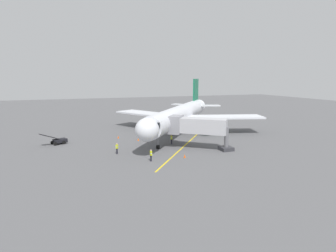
{
  "coord_description": "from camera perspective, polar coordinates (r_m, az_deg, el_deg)",
  "views": [
    {
      "loc": [
        21.71,
        55.79,
        11.84
      ],
      "look_at": [
        4.06,
        7.87,
        3.0
      ],
      "focal_mm": 30.03,
      "sensor_mm": 36.0,
      "label": 1
    }
  ],
  "objects": [
    {
      "name": "safety_cone_nose_left",
      "position": [
        42.24,
        3.4,
        -6.09
      ],
      "size": [
        0.32,
        0.32,
        0.55
      ],
      "primitive_type": "cone",
      "color": "#F2590F",
      "rests_on": "ground"
    },
    {
      "name": "ground_plane",
      "position": [
        61.03,
        1.02,
        -1.37
      ],
      "size": [
        220.0,
        220.0,
        0.0
      ],
      "primitive_type": "plane",
      "color": "#565659"
    },
    {
      "name": "ground_crew_wing_walker",
      "position": [
        50.62,
        0.72,
        -2.68
      ],
      "size": [
        0.27,
        0.41,
        1.71
      ],
      "color": "#23232D",
      "rests_on": "ground"
    },
    {
      "name": "jet_bridge",
      "position": [
        47.44,
        5.06,
        -0.02
      ],
      "size": [
        10.17,
        8.7,
        5.4
      ],
      "color": "#B7B7BC",
      "rests_on": "ground"
    },
    {
      "name": "safety_cone_nose_right",
      "position": [
        53.6,
        -6.06,
        -2.69
      ],
      "size": [
        0.32,
        0.32,
        0.55
      ],
      "primitive_type": "cone",
      "color": "#F2590F",
      "rests_on": "ground"
    },
    {
      "name": "ground_crew_marshaller",
      "position": [
        40.38,
        -3.48,
        -5.94
      ],
      "size": [
        0.26,
        0.4,
        1.71
      ],
      "color": "#23232D",
      "rests_on": "ground"
    },
    {
      "name": "airplane",
      "position": [
        59.52,
        2.45,
        2.25
      ],
      "size": [
        31.8,
        34.27,
        11.5
      ],
      "color": "silver",
      "rests_on": "ground"
    },
    {
      "name": "apron_lead_in_line",
      "position": [
        54.54,
        4.77,
        -2.74
      ],
      "size": [
        24.87,
        31.62,
        0.01
      ],
      "primitive_type": "cube",
      "rotation": [
        0.0,
        0.0,
        -0.67
      ],
      "color": "yellow",
      "rests_on": "ground"
    },
    {
      "name": "ground_crew_loader",
      "position": [
        44.79,
        -10.33,
        -4.5
      ],
      "size": [
        0.46,
        0.46,
        1.71
      ],
      "color": "#23232D",
      "rests_on": "ground"
    },
    {
      "name": "belt_loader_near_nose",
      "position": [
        54.16,
        -21.35,
        -2.72
      ],
      "size": [
        4.67,
        2.93,
        2.32
      ],
      "color": "black",
      "rests_on": "ground"
    },
    {
      "name": "safety_cone_wing_port",
      "position": [
        56.2,
        -10.05,
        -2.21
      ],
      "size": [
        0.32,
        0.32,
        0.55
      ],
      "primitive_type": "cone",
      "color": "#F2590F",
      "rests_on": "ground"
    }
  ]
}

